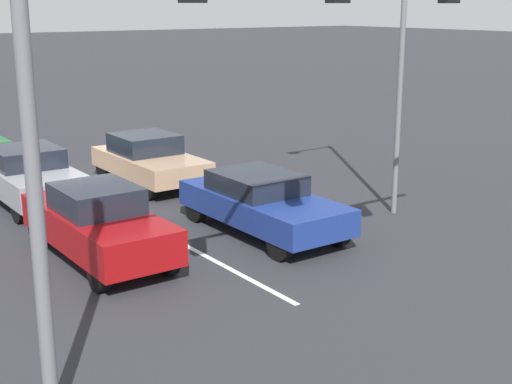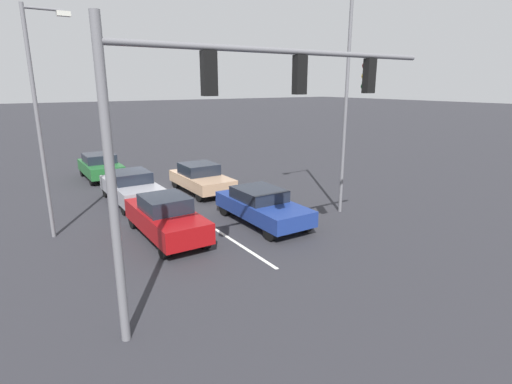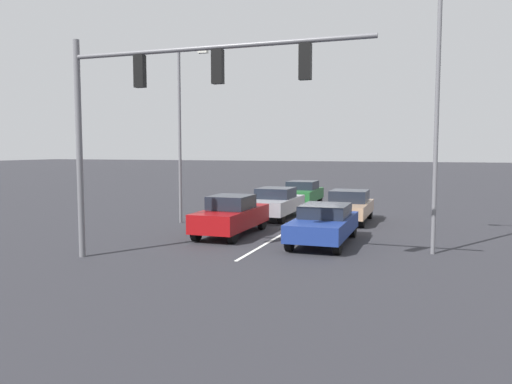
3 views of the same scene
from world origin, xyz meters
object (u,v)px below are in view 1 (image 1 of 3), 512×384
Objects in this scene: car_navy_leftlane_front at (262,202)px; car_gray_midlane_second at (28,175)px; traffic_signal_gantry at (235,24)px; car_maroon_midlane_front at (98,222)px; car_tan_leftlane_second at (149,159)px; street_lamp_left_shoulder at (398,2)px.

car_navy_leftlane_front is 6.87m from car_gray_midlane_second.
car_maroon_midlane_front is at bearing -90.74° from traffic_signal_gantry.
car_tan_leftlane_second is at bearing -126.65° from car_maroon_midlane_front.
street_lamp_left_shoulder is (-3.57, 6.47, 4.56)m from car_tan_leftlane_second.
car_tan_leftlane_second is at bearing 179.50° from car_gray_midlane_second.
street_lamp_left_shoulder is at bearing -151.15° from traffic_signal_gantry.
street_lamp_left_shoulder is (-7.22, 6.50, 4.54)m from car_gray_midlane_second.
car_maroon_midlane_front is 6.83m from traffic_signal_gantry.
traffic_signal_gantry is at bearing 50.60° from car_navy_leftlane_front.
traffic_signal_gantry is (0.07, 5.37, 4.21)m from car_maroon_midlane_front.
car_gray_midlane_second is 10.72m from street_lamp_left_shoulder.
car_navy_leftlane_front is 7.56m from traffic_signal_gantry.
street_lamp_left_shoulder is at bearing 118.87° from car_tan_leftlane_second.
car_tan_leftlane_second is (-3.90, -5.24, -0.04)m from car_maroon_midlane_front.
traffic_signal_gantry reaches higher than car_tan_leftlane_second.
traffic_signal_gantry is at bearing 69.49° from car_tan_leftlane_second.
car_navy_leftlane_front is at bearing -129.40° from traffic_signal_gantry.
car_tan_leftlane_second is at bearing -90.13° from car_navy_leftlane_front.
street_lamp_left_shoulder is at bearing 170.71° from car_maroon_midlane_front.
car_navy_leftlane_front is at bearing 171.88° from car_maroon_midlane_front.
car_maroon_midlane_front is at bearing -8.12° from car_navy_leftlane_front.
car_maroon_midlane_front reaches higher than car_navy_leftlane_front.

